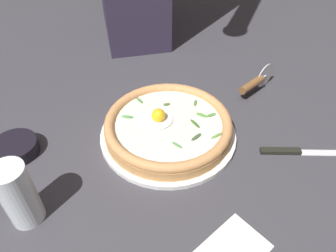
{
  "coord_description": "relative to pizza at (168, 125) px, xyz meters",
  "views": [
    {
      "loc": [
        -0.03,
        -0.54,
        0.55
      ],
      "look_at": [
        -0.0,
        0.02,
        0.03
      ],
      "focal_mm": 34.22,
      "sensor_mm": 36.0,
      "label": 1
    }
  ],
  "objects": [
    {
      "name": "pizza_plate",
      "position": [
        0.0,
        -0.0,
        -0.03
      ],
      "size": [
        0.33,
        0.33,
        0.01
      ],
      "primitive_type": "cylinder",
      "color": "white",
      "rests_on": "ground"
    },
    {
      "name": "pizza_cutter",
      "position": [
        0.25,
        0.16,
        0.0
      ],
      "size": [
        0.12,
        0.1,
        0.07
      ],
      "color": "silver",
      "rests_on": "ground"
    },
    {
      "name": "side_bowl",
      "position": [
        -0.35,
        -0.04,
        -0.02
      ],
      "size": [
        0.1,
        0.1,
        0.03
      ],
      "primitive_type": "cylinder",
      "color": "black",
      "rests_on": "ground"
    },
    {
      "name": "ground_plane",
      "position": [
        0.0,
        -0.02,
        -0.05
      ],
      "size": [
        2.4,
        2.4,
        0.03
      ],
      "primitive_type": "cube",
      "color": "#3A393F",
      "rests_on": "ground"
    },
    {
      "name": "drinking_glass",
      "position": [
        -0.28,
        -0.21,
        0.03
      ],
      "size": [
        0.06,
        0.06,
        0.14
      ],
      "color": "silver",
      "rests_on": "ground"
    },
    {
      "name": "pizza",
      "position": [
        0.0,
        0.0,
        0.0
      ],
      "size": [
        0.3,
        0.3,
        0.06
      ],
      "color": "tan",
      "rests_on": "pizza_plate"
    },
    {
      "name": "table_knife",
      "position": [
        0.29,
        -0.07,
        -0.03
      ],
      "size": [
        0.22,
        0.03,
        0.01
      ],
      "color": "silver",
      "rests_on": "ground"
    }
  ]
}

